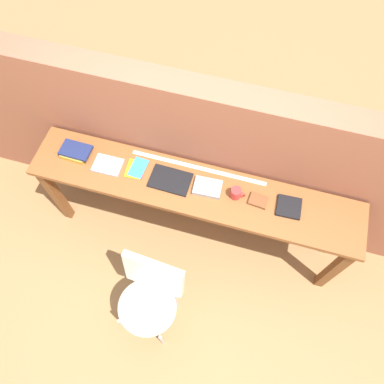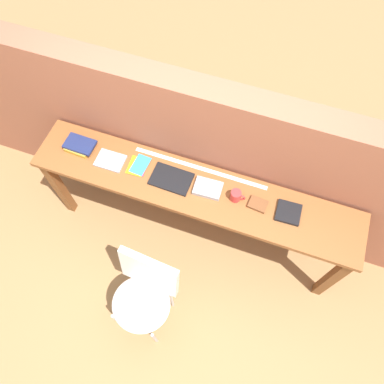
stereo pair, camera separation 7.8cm
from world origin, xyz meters
name	(u,v)px [view 1 (the left image)]	position (x,y,z in m)	size (l,w,h in m)	color
ground_plane	(184,261)	(0.00, 0.00, 0.00)	(40.00, 40.00, 0.00)	#9E7547
brick_wall_back	(205,157)	(0.00, 0.64, 0.78)	(6.00, 0.20, 1.56)	#9E5B42
sideboard	(194,196)	(0.00, 0.30, 0.74)	(2.50, 0.44, 0.88)	brown
chair_white_moulded	(150,296)	(-0.12, -0.47, 0.53)	(0.47, 0.48, 0.89)	silver
book_stack_leftmost	(75,152)	(-0.95, 0.33, 0.91)	(0.23, 0.16, 0.06)	gold
magazine_cycling	(108,165)	(-0.68, 0.30, 0.89)	(0.22, 0.16, 0.01)	#9E9EA3
pamphlet_pile_colourful	(136,169)	(-0.46, 0.33, 0.89)	(0.15, 0.19, 0.01)	#E5334C
book_open_centre	(170,180)	(-0.18, 0.31, 0.89)	(0.30, 0.20, 0.02)	black
book_grey_hardcover	(208,187)	(0.10, 0.32, 0.90)	(0.20, 0.15, 0.03)	#9E9EA3
mug	(236,193)	(0.31, 0.31, 0.92)	(0.11, 0.08, 0.09)	red
leather_journal_brown	(258,200)	(0.47, 0.32, 0.89)	(0.13, 0.10, 0.02)	brown
book_repair_rightmost	(289,207)	(0.69, 0.33, 0.89)	(0.17, 0.17, 0.02)	black
ruler_metal_back_edge	(198,168)	(-0.01, 0.47, 0.88)	(1.04, 0.03, 0.00)	silver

